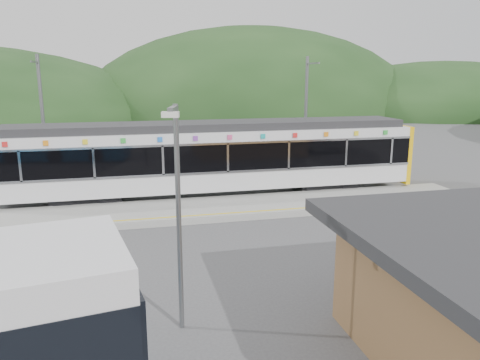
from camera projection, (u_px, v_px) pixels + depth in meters
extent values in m
plane|color=#4C4C4F|center=(211.00, 238.00, 17.67)|extent=(120.00, 120.00, 0.00)
ellipsoid|color=#1E3D19|center=(253.00, 114.00, 72.50)|extent=(52.00, 39.00, 26.00)
ellipsoid|color=#1E3D19|center=(441.00, 113.00, 73.35)|extent=(44.00, 33.00, 16.00)
cube|color=#9E9E99|center=(199.00, 210.00, 20.77)|extent=(26.00, 3.20, 0.30)
cube|color=yellow|center=(203.00, 215.00, 19.50)|extent=(26.00, 0.10, 0.01)
cube|color=black|center=(88.00, 198.00, 22.19)|extent=(3.20, 2.20, 0.56)
cube|color=black|center=(323.00, 184.00, 24.90)|extent=(3.20, 2.20, 0.56)
cube|color=silver|center=(212.00, 176.00, 23.38)|extent=(20.00, 2.90, 0.92)
cube|color=black|center=(212.00, 153.00, 23.12)|extent=(20.00, 2.96, 1.45)
cube|color=silver|center=(217.00, 172.00, 21.84)|extent=(20.00, 0.05, 0.10)
cube|color=silver|center=(217.00, 144.00, 21.54)|extent=(20.00, 0.05, 0.10)
cube|color=silver|center=(211.00, 134.00, 22.91)|extent=(20.00, 2.90, 0.45)
cube|color=#2D2D30|center=(211.00, 126.00, 22.82)|extent=(19.40, 2.50, 0.36)
cube|color=yellow|center=(395.00, 152.00, 25.47)|extent=(0.24, 2.92, 3.00)
cube|color=silver|center=(20.00, 166.00, 19.78)|extent=(0.10, 0.05, 1.35)
cube|color=silver|center=(94.00, 163.00, 20.45)|extent=(0.10, 0.05, 1.35)
cube|color=silver|center=(163.00, 160.00, 21.13)|extent=(0.10, 0.05, 1.35)
cube|color=silver|center=(228.00, 158.00, 21.81)|extent=(0.10, 0.05, 1.35)
cube|color=silver|center=(289.00, 155.00, 22.48)|extent=(0.10, 0.05, 1.35)
cube|color=silver|center=(346.00, 153.00, 23.16)|extent=(0.10, 0.05, 1.35)
cube|color=silver|center=(392.00, 151.00, 23.72)|extent=(0.10, 0.05, 1.35)
cube|color=red|center=(5.00, 144.00, 19.46)|extent=(0.22, 0.04, 0.22)
cube|color=orange|center=(46.00, 143.00, 19.82)|extent=(0.22, 0.04, 0.22)
cube|color=yellow|center=(85.00, 142.00, 20.18)|extent=(0.22, 0.04, 0.22)
cube|color=green|center=(123.00, 141.00, 20.54)|extent=(0.22, 0.04, 0.22)
cube|color=blue|center=(160.00, 140.00, 20.91)|extent=(0.22, 0.04, 0.22)
cube|color=purple|center=(195.00, 138.00, 21.27)|extent=(0.22, 0.04, 0.22)
cube|color=#E54C8C|center=(230.00, 137.00, 21.63)|extent=(0.22, 0.04, 0.22)
cube|color=#19A5A5|center=(263.00, 136.00, 21.99)|extent=(0.22, 0.04, 0.22)
cube|color=red|center=(295.00, 135.00, 22.35)|extent=(0.22, 0.04, 0.22)
cube|color=orange|center=(326.00, 134.00, 22.71)|extent=(0.22, 0.04, 0.22)
cube|color=yellow|center=(356.00, 133.00, 23.07)|extent=(0.22, 0.04, 0.22)
cube|color=green|center=(386.00, 132.00, 23.43)|extent=(0.22, 0.04, 0.22)
cylinder|color=slate|center=(44.00, 126.00, 23.47)|extent=(0.18, 0.18, 7.00)
cube|color=slate|center=(35.00, 62.00, 22.03)|extent=(0.08, 1.80, 0.08)
cylinder|color=slate|center=(306.00, 120.00, 26.63)|extent=(0.18, 0.18, 7.00)
cube|color=slate|center=(313.00, 63.00, 25.18)|extent=(0.08, 1.80, 0.08)
cylinder|color=slate|center=(179.00, 222.00, 10.84)|extent=(0.12, 0.12, 5.41)
cube|color=slate|center=(177.00, 109.00, 9.87)|extent=(0.32, 0.91, 0.12)
cube|color=silver|center=(180.00, 114.00, 9.50)|extent=(0.38, 0.25, 0.12)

